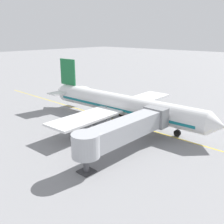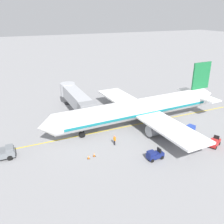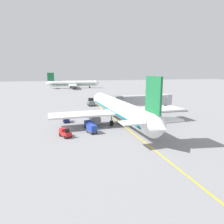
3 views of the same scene
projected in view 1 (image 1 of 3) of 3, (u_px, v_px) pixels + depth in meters
name	position (u px, v px, depth m)	size (l,w,h in m)	color
ground_plane	(116.00, 120.00, 49.08)	(400.00, 400.00, 0.00)	gray
gate_lead_in_line	(116.00, 120.00, 49.08)	(0.24, 80.00, 0.01)	gold
parked_airliner	(121.00, 105.00, 47.58)	(30.20, 37.31, 10.63)	white
jet_bridge	(124.00, 130.00, 34.57)	(17.10, 3.50, 4.98)	#A8AAAF
baggage_tug_lead	(171.00, 109.00, 53.69)	(1.41, 2.57, 1.62)	navy
baggage_tug_trailing	(133.00, 100.00, 61.24)	(2.19, 2.77, 1.62)	#B21E1E
baggage_cart_front	(133.00, 106.00, 55.21)	(1.95, 2.96, 1.58)	#4C4C51
baggage_cart_second_in_train	(122.00, 103.00, 57.15)	(1.95, 2.96, 1.58)	#4C4C51
ground_crew_wing_walker	(171.00, 119.00, 46.99)	(0.73, 0.28, 1.69)	#232328
safety_cone_nose_left	(196.00, 125.00, 45.73)	(0.36, 0.36, 0.59)	black
safety_cone_nose_right	(203.00, 126.00, 45.28)	(0.36, 0.36, 0.59)	black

